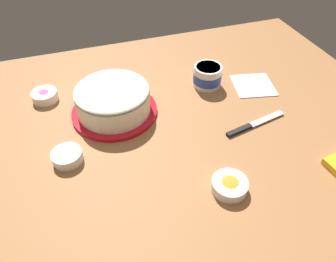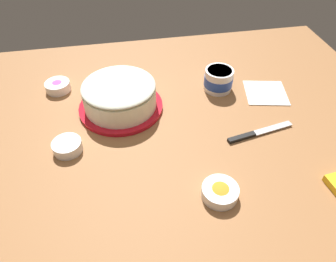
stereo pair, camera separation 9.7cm
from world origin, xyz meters
name	(u,v)px [view 1 (the left image)]	position (x,y,z in m)	size (l,w,h in m)	color
ground_plane	(201,155)	(0.00, 0.00, 0.00)	(1.54, 1.54, 0.00)	#936038
frosted_cake	(113,100)	(-0.21, 0.28, 0.05)	(0.30, 0.30, 0.12)	red
frosting_tub	(207,76)	(0.16, 0.33, 0.04)	(0.11, 0.11, 0.08)	white
spreading_knife	(251,125)	(0.21, 0.07, 0.01)	(0.24, 0.06, 0.01)	silver
sprinkle_bowl_rainbow	(45,95)	(-0.44, 0.43, 0.02)	(0.09, 0.09, 0.04)	white
sprinkle_bowl_orange	(230,185)	(0.02, -0.14, 0.02)	(0.10, 0.10, 0.03)	white
sprinkle_bowl_green	(67,156)	(-0.38, 0.11, 0.02)	(0.09, 0.09, 0.03)	white
paper_napkin	(253,85)	(0.33, 0.27, 0.00)	(0.15, 0.15, 0.01)	white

